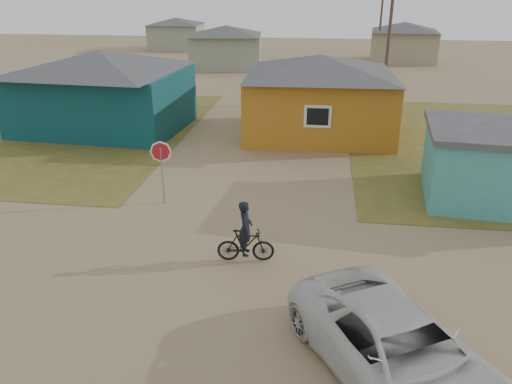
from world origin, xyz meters
TOP-DOWN VIEW (x-y plane):
  - ground at (0.00, 0.00)m, footprint 120.00×120.00m
  - grass_nw at (-14.00, 13.00)m, footprint 20.00×18.00m
  - house_teal at (-8.50, 13.50)m, footprint 8.93×7.08m
  - house_yellow at (2.50, 14.00)m, footprint 7.72×6.76m
  - house_pale_west at (-6.00, 34.00)m, footprint 7.04×6.15m
  - house_beige_east at (10.00, 40.00)m, footprint 6.95×6.05m
  - house_pale_north at (-14.00, 46.00)m, footprint 6.28×5.81m
  - utility_pole_near at (6.50, 22.00)m, footprint 1.40×0.20m
  - utility_pole_far at (7.50, 38.00)m, footprint 1.40×0.20m
  - stop_sign at (-2.59, 4.65)m, footprint 0.72×0.22m
  - cyclist at (0.81, 1.19)m, footprint 1.61×0.62m
  - vehicle at (4.36, -2.89)m, footprint 4.72×5.73m

SIDE VIEW (x-z plane):
  - ground at x=0.00m, z-range 0.00..0.00m
  - grass_nw at x=-14.00m, z-range 0.00..0.01m
  - cyclist at x=0.81m, z-range -0.24..1.54m
  - vehicle at x=4.36m, z-range 0.00..1.45m
  - stop_sign at x=-2.59m, z-range 0.54..2.79m
  - house_pale_north at x=-14.00m, z-range 0.05..3.45m
  - house_pale_west at x=-6.00m, z-range 0.06..3.66m
  - house_beige_east at x=10.00m, z-range 0.06..3.66m
  - house_yellow at x=2.50m, z-range 0.05..3.95m
  - house_teal at x=-8.50m, z-range 0.05..4.05m
  - utility_pole_near at x=6.50m, z-range 0.14..8.14m
  - utility_pole_far at x=7.50m, z-range 0.14..8.14m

